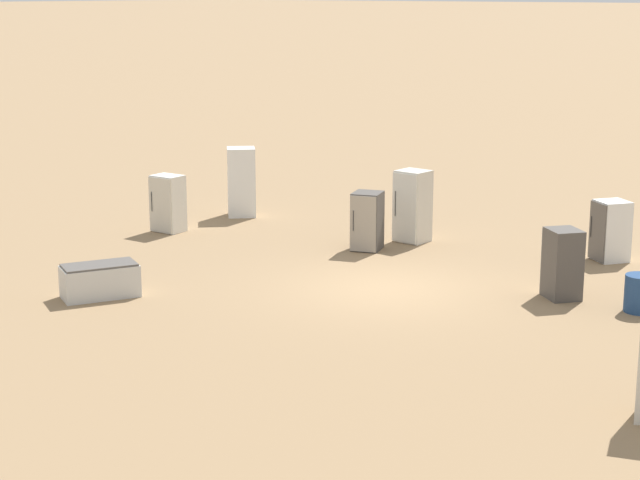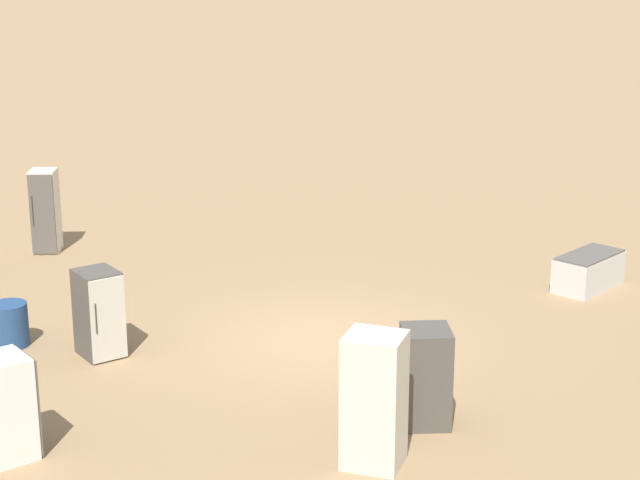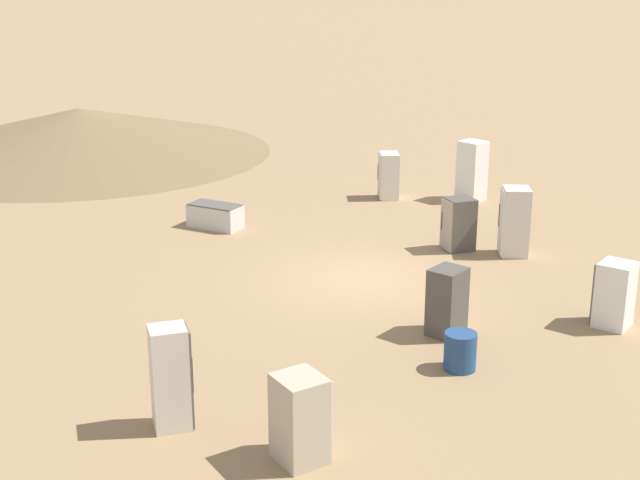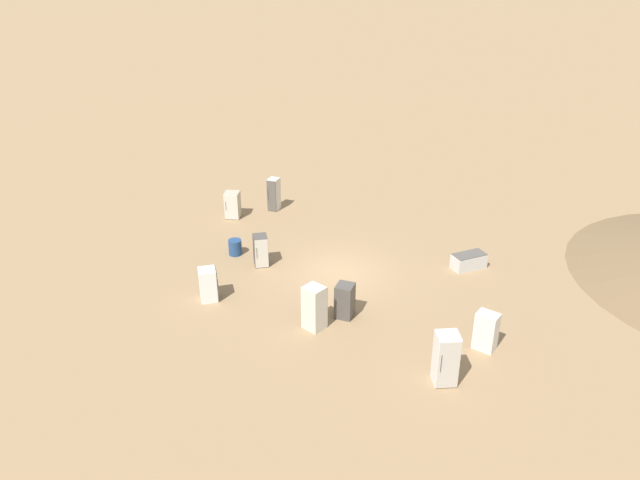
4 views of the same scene
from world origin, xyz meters
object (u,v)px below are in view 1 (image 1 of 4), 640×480
discarded_fridge_0 (241,182)px  discarded_fridge_3 (610,231)px  discarded_fridge_8 (412,206)px  rusty_barrel (640,293)px  discarded_fridge_1 (168,203)px  discarded_fridge_2 (100,281)px  discarded_fridge_4 (367,221)px  discarded_fridge_7 (562,264)px

discarded_fridge_0 → discarded_fridge_3: (10.27, 1.78, -0.25)m
discarded_fridge_8 → rusty_barrel: 7.33m
discarded_fridge_1 → discarded_fridge_8: (5.66, 3.13, 0.16)m
discarded_fridge_2 → discarded_fridge_8: 8.59m
discarded_fridge_4 → discarded_fridge_7: discarded_fridge_7 is taller
discarded_fridge_2 → discarded_fridge_0: bearing=-41.2°
discarded_fridge_1 → discarded_fridge_2: 6.27m
discarded_fridge_2 → discarded_fridge_4: (1.78, 6.88, 0.36)m
rusty_barrel → discarded_fridge_7: bearing=-176.7°
discarded_fridge_0 → discarded_fridge_1: size_ratio=1.29×
discarded_fridge_0 → discarded_fridge_1: bearing=-138.0°
discarded_fridge_2 → rusty_barrel: rusty_barrel is taller
discarded_fridge_7 → rusty_barrel: bearing=-49.7°
discarded_fridge_1 → discarded_fridge_2: (3.52, -5.17, -0.40)m
discarded_fridge_0 → rusty_barrel: 12.66m
discarded_fridge_3 → rusty_barrel: bearing=157.0°
discarded_fridge_2 → discarded_fridge_8: discarded_fridge_8 is taller
discarded_fridge_0 → discarded_fridge_8: 5.56m
discarded_fridge_4 → discarded_fridge_7: (5.68, -0.84, 0.02)m
discarded_fridge_1 → discarded_fridge_3: 11.31m
discarded_fridge_4 → rusty_barrel: discarded_fridge_4 is taller
discarded_fridge_8 → rusty_barrel: discarded_fridge_8 is taller
discarded_fridge_1 → discarded_fridge_7: discarded_fridge_1 is taller
discarded_fridge_4 → discarded_fridge_8: bearing=-125.5°
discarded_fridge_0 → discarded_fridge_1: discarded_fridge_0 is taller
discarded_fridge_1 → discarded_fridge_8: 6.47m
discarded_fridge_4 → discarded_fridge_2: bearing=54.4°
discarded_fridge_1 → rusty_barrel: size_ratio=2.00×
discarded_fridge_7 → rusty_barrel: size_ratio=1.94×
discarded_fridge_3 → discarded_fridge_7: size_ratio=0.98×
discarded_fridge_3 → discarded_fridge_4: size_ratio=1.00×
discarded_fridge_1 → discarded_fridge_3: bearing=-161.4°
discarded_fridge_1 → discarded_fridge_2: size_ratio=0.87×
discarded_fridge_2 → discarded_fridge_3: bearing=-100.0°
discarded_fridge_2 → discarded_fridge_7: 9.60m
discarded_fridge_0 → discarded_fridge_7: bearing=-55.0°
discarded_fridge_2 → discarded_fridge_1: bearing=-30.3°
discarded_fridge_0 → discarded_fridge_4: size_ratio=1.36×
discarded_fridge_3 → rusty_barrel: size_ratio=1.91×
discarded_fridge_4 → discarded_fridge_3: bearing=-172.7°
discarded_fridge_1 → discarded_fridge_0: bearing=-97.3°
discarded_fridge_4 → discarded_fridge_0: bearing=-31.9°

